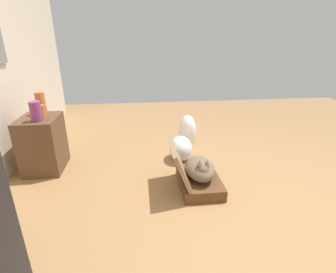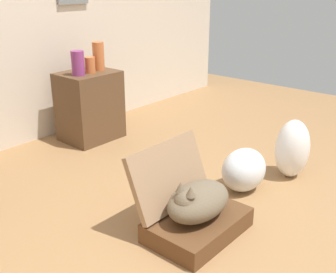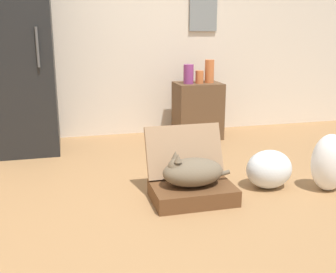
# 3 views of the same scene
# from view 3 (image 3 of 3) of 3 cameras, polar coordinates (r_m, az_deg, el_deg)

# --- Properties ---
(ground_plane) EXTENTS (7.68, 7.68, 0.00)m
(ground_plane) POSITION_cam_3_polar(r_m,az_deg,el_deg) (2.68, -1.69, -11.27)
(ground_plane) COLOR #9E7247
(ground_plane) RESTS_ON ground
(wall_back) EXTENTS (6.40, 0.15, 2.60)m
(wall_back) POSITION_cam_3_polar(r_m,az_deg,el_deg) (4.64, -8.24, 16.23)
(wall_back) COLOR beige
(wall_back) RESTS_ON ground
(suitcase_base) EXTENTS (0.58, 0.39, 0.12)m
(suitcase_base) POSITION_cam_3_polar(r_m,az_deg,el_deg) (2.90, 3.49, -7.93)
(suitcase_base) COLOR brown
(suitcase_base) RESTS_ON ground
(suitcase_lid) EXTENTS (0.58, 0.18, 0.38)m
(suitcase_lid) POSITION_cam_3_polar(r_m,az_deg,el_deg) (3.01, 2.31, -2.06)
(suitcase_lid) COLOR #9B7756
(suitcase_lid) RESTS_ON suitcase_base
(cat) EXTENTS (0.51, 0.28, 0.25)m
(cat) POSITION_cam_3_polar(r_m,az_deg,el_deg) (2.84, 3.36, -4.96)
(cat) COLOR brown
(cat) RESTS_ON suitcase_base
(plastic_bag_white) EXTENTS (0.36, 0.28, 0.30)m
(plastic_bag_white) POSITION_cam_3_polar(r_m,az_deg,el_deg) (3.18, 14.07, -4.50)
(plastic_bag_white) COLOR silver
(plastic_bag_white) RESTS_ON ground
(plastic_bag_clear) EXTENTS (0.28, 0.24, 0.44)m
(plastic_bag_clear) POSITION_cam_3_polar(r_m,az_deg,el_deg) (3.25, 21.83, -3.43)
(plastic_bag_clear) COLOR white
(plastic_bag_clear) RESTS_ON ground
(refrigerator) EXTENTS (0.64, 0.68, 1.87)m
(refrigerator) POSITION_cam_3_polar(r_m,az_deg,el_deg) (4.17, -20.24, 10.62)
(refrigerator) COLOR black
(refrigerator) RESTS_ON ground
(side_table) EXTENTS (0.49, 0.40, 0.61)m
(side_table) POSITION_cam_3_polar(r_m,az_deg,el_deg) (4.51, 4.19, 3.70)
(side_table) COLOR brown
(side_table) RESTS_ON ground
(vase_tall) EXTENTS (0.11, 0.11, 0.20)m
(vase_tall) POSITION_cam_3_polar(r_m,az_deg,el_deg) (4.38, 2.91, 8.79)
(vase_tall) COLOR #8C387A
(vase_tall) RESTS_ON side_table
(vase_short) EXTENTS (0.10, 0.10, 0.25)m
(vase_short) POSITION_cam_3_polar(r_m,az_deg,el_deg) (4.48, 5.87, 9.15)
(vase_short) COLOR #CC6B38
(vase_short) RESTS_ON side_table
(vase_round) EXTENTS (0.09, 0.09, 0.14)m
(vase_round) POSITION_cam_3_polar(r_m,az_deg,el_deg) (4.42, 4.47, 8.37)
(vase_round) COLOR #CC6B38
(vase_round) RESTS_ON side_table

